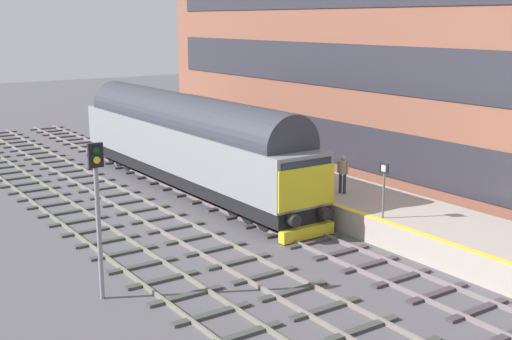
{
  "coord_description": "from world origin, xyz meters",
  "views": [
    {
      "loc": [
        -15.24,
        -21.18,
        8.17
      ],
      "look_at": [
        0.2,
        1.28,
        1.99
      ],
      "focal_mm": 46.61,
      "sensor_mm": 36.0,
      "label": 1
    }
  ],
  "objects_px": {
    "signal_post_near": "(98,204)",
    "waiting_passenger": "(343,170)",
    "diesel_locomotive": "(186,139)",
    "platform_number_sign": "(384,182)"
  },
  "relations": [
    {
      "from": "diesel_locomotive",
      "to": "waiting_passenger",
      "type": "height_order",
      "value": "diesel_locomotive"
    },
    {
      "from": "platform_number_sign",
      "to": "waiting_passenger",
      "type": "xyz_separation_m",
      "value": [
        1.18,
        3.54,
        -0.38
      ]
    },
    {
      "from": "diesel_locomotive",
      "to": "signal_post_near",
      "type": "bearing_deg",
      "value": -129.55
    },
    {
      "from": "platform_number_sign",
      "to": "waiting_passenger",
      "type": "relative_size",
      "value": 1.26
    },
    {
      "from": "signal_post_near",
      "to": "waiting_passenger",
      "type": "height_order",
      "value": "signal_post_near"
    },
    {
      "from": "diesel_locomotive",
      "to": "signal_post_near",
      "type": "xyz_separation_m",
      "value": [
        -8.51,
        -10.31,
        0.45
      ]
    },
    {
      "from": "waiting_passenger",
      "to": "diesel_locomotive",
      "type": "bearing_deg",
      "value": 0.55
    },
    {
      "from": "diesel_locomotive",
      "to": "waiting_passenger",
      "type": "distance_m",
      "value": 8.53
    },
    {
      "from": "signal_post_near",
      "to": "platform_number_sign",
      "type": "height_order",
      "value": "signal_post_near"
    },
    {
      "from": "signal_post_near",
      "to": "diesel_locomotive",
      "type": "bearing_deg",
      "value": 50.45
    }
  ]
}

